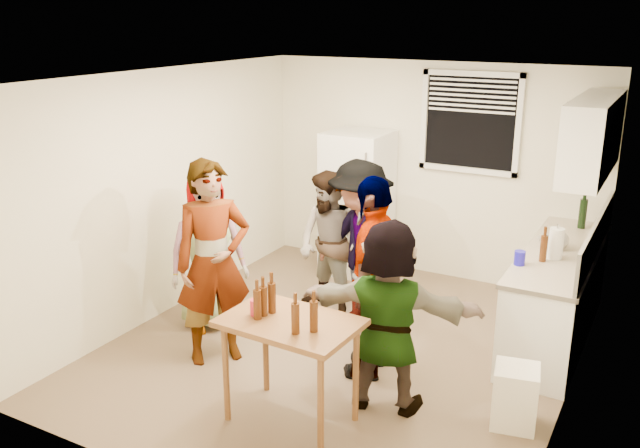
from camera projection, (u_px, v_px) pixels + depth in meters
The scene contains 23 objects.
room at pixel (341, 348), 6.36m from camera, with size 4.00×4.50×2.50m, color white, non-canonical shape.
window at pixel (470, 123), 7.45m from camera, with size 1.12×0.10×1.06m, color white, non-canonical shape.
refrigerator at pixel (357, 203), 8.02m from camera, with size 0.70×0.70×1.70m, color white.
counter_lower at pixel (556, 297), 6.41m from camera, with size 0.60×2.20×0.86m, color white.
countertop at pixel (561, 253), 6.28m from camera, with size 0.64×2.22×0.04m, color beige.
backsplash at pixel (597, 237), 6.09m from camera, with size 0.03×2.20×0.36m, color beige.
upper_cabinets at pixel (593, 136), 6.07m from camera, with size 0.34×1.60×0.70m, color white.
kettle at pixel (556, 249), 6.31m from camera, with size 0.25×0.20×0.20m, color silver, non-canonical shape.
paper_towel at pixel (554, 258), 6.07m from camera, with size 0.13×0.13×0.28m, color white.
wine_bottle at pixel (581, 228), 6.93m from camera, with size 0.08×0.08×0.30m, color black.
beer_bottle_counter at pixel (542, 261), 6.00m from camera, with size 0.06×0.06×0.24m, color #47230C.
blue_cup at pixel (519, 265), 5.92m from camera, with size 0.10×0.10×0.13m, color #1D16C9.
picture_frame at pixel (594, 233), 6.51m from camera, with size 0.02×0.18×0.15m, color #E5C057.
trash_bin at pixel (515, 395), 5.11m from camera, with size 0.32×0.32×0.48m, color white.
serving_table at pixel (292, 419), 5.24m from camera, with size 1.00×0.67×0.84m, color brown, non-canonical shape.
beer_bottle_table at pixel (272, 312), 5.12m from camera, with size 0.06×0.06×0.24m, color #47230C.
red_cup at pixel (256, 315), 5.08m from camera, with size 0.09×0.09×0.12m, color #BD2337.
guest_grey at pixel (212, 324), 6.83m from camera, with size 0.77×1.57×0.50m, color gray.
guest_stripe at pixel (218, 357), 6.19m from camera, with size 0.67×1.84×0.44m, color #141933.
guest_back_left at pixel (329, 311), 7.13m from camera, with size 0.73×1.50×0.57m, color brown.
guest_back_right at pixel (358, 323), 6.85m from camera, with size 1.09×1.68×0.63m, color #3E3E43.
guest_black at pixel (371, 370), 5.96m from camera, with size 1.03×1.76×0.43m, color black.
guest_orange at pixel (385, 405), 5.43m from camera, with size 1.44×1.56×0.46m, color #CB643D.
Camera 1 is at (2.57, -5.11, 3.01)m, focal length 38.00 mm.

